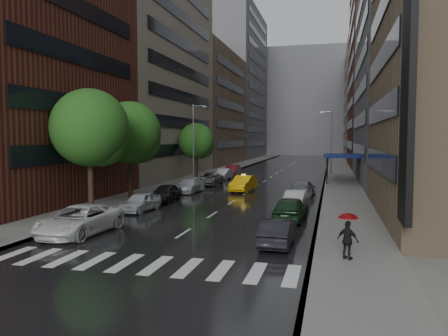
% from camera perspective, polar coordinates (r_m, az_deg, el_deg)
% --- Properties ---
extents(ground, '(220.00, 220.00, 0.00)m').
position_cam_1_polar(ground, '(20.87, -9.02, -10.76)').
color(ground, gray).
rests_on(ground, ground).
extents(road, '(14.00, 140.00, 0.01)m').
position_cam_1_polar(road, '(69.23, 7.32, -0.42)').
color(road, black).
rests_on(road, ground).
extents(sidewalk_left, '(4.00, 140.00, 0.15)m').
position_cam_1_polar(sidewalk_left, '(70.82, 0.06, -0.23)').
color(sidewalk_left, gray).
rests_on(sidewalk_left, ground).
extents(sidewalk_right, '(4.00, 140.00, 0.15)m').
position_cam_1_polar(sidewalk_right, '(68.78, 14.78, -0.49)').
color(sidewalk_right, gray).
rests_on(sidewalk_right, ground).
extents(crosswalk, '(13.15, 2.80, 0.01)m').
position_cam_1_polar(crosswalk, '(19.03, -10.86, -12.21)').
color(crosswalk, silver).
rests_on(crosswalk, ground).
extents(buildings_left, '(8.00, 108.00, 38.00)m').
position_cam_1_polar(buildings_left, '(81.39, -2.61, 11.54)').
color(buildings_left, maroon).
rests_on(buildings_left, ground).
extents(buildings_right, '(8.05, 109.10, 36.00)m').
position_cam_1_polar(buildings_right, '(76.23, 19.51, 11.11)').
color(buildings_right, '#937A5B').
rests_on(buildings_right, ground).
extents(building_far, '(40.00, 14.00, 32.00)m').
position_cam_1_polar(building_far, '(137.22, 10.69, 8.40)').
color(building_far, slate).
rests_on(building_far, ground).
extents(tree_near, '(5.47, 5.47, 8.72)m').
position_cam_1_polar(tree_near, '(32.09, -17.12, 5.02)').
color(tree_near, '#382619').
rests_on(tree_near, ground).
extents(tree_mid, '(5.23, 5.23, 8.34)m').
position_cam_1_polar(tree_mid, '(37.56, -12.20, 4.53)').
color(tree_mid, '#382619').
rests_on(tree_mid, ground).
extents(tree_far, '(4.46, 4.46, 7.11)m').
position_cam_1_polar(tree_far, '(54.73, -3.65, 3.53)').
color(tree_far, '#382619').
rests_on(tree_far, ground).
extents(taxi, '(2.14, 4.88, 1.56)m').
position_cam_1_polar(taxi, '(43.04, 2.57, -2.03)').
color(taxi, '#E2AC0B').
rests_on(taxi, ground).
extents(parked_cars_left, '(2.90, 42.82, 1.59)m').
position_cam_1_polar(parked_cars_left, '(40.36, -5.44, -2.52)').
color(parked_cars_left, white).
rests_on(parked_cars_left, ground).
extents(parked_cars_right, '(2.30, 23.49, 1.58)m').
position_cam_1_polar(parked_cars_right, '(31.83, 9.27, -4.33)').
color(parked_cars_right, black).
rests_on(parked_cars_right, ground).
extents(ped_red_umbrella, '(1.03, 0.83, 2.01)m').
position_cam_1_polar(ped_red_umbrella, '(19.30, 15.89, -8.03)').
color(ped_red_umbrella, black).
rests_on(ped_red_umbrella, sidewalk_right).
extents(street_lamp_left, '(1.74, 0.22, 9.00)m').
position_cam_1_polar(street_lamp_left, '(51.03, -3.93, 3.53)').
color(street_lamp_left, gray).
rests_on(street_lamp_left, sidewalk_left).
extents(street_lamp_right, '(1.74, 0.22, 9.00)m').
position_cam_1_polar(street_lamp_right, '(63.57, 13.77, 3.51)').
color(street_lamp_right, gray).
rests_on(street_lamp_right, sidewalk_right).
extents(awning, '(4.00, 8.00, 3.12)m').
position_cam_1_polar(awning, '(53.63, 15.06, 1.55)').
color(awning, navy).
rests_on(awning, sidewalk_right).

